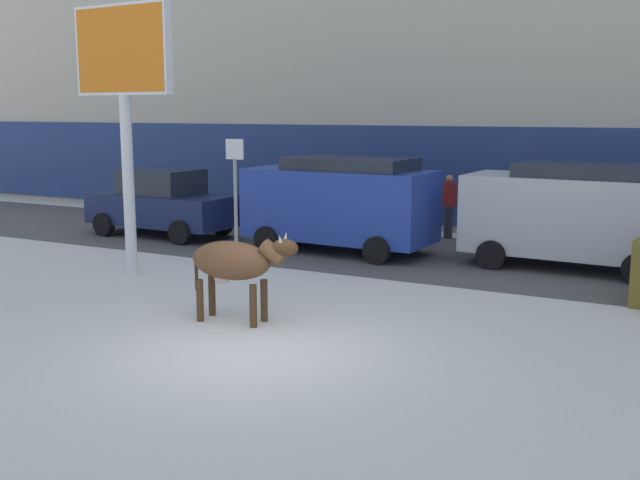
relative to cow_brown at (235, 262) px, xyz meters
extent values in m
plane|color=silver|center=(1.09, -1.17, -0.99)|extent=(120.00, 120.00, 0.00)
cube|color=#514F4C|center=(1.09, 6.80, -0.99)|extent=(60.00, 5.60, 0.01)
cube|color=#BCB29E|center=(1.09, 13.46, 5.51)|extent=(44.00, 6.00, 13.00)
cube|color=navy|center=(1.09, 10.41, 0.61)|extent=(43.12, 0.10, 2.80)
ellipsoid|color=brown|center=(-0.07, -0.01, 0.03)|extent=(1.45, 0.74, 0.64)
cylinder|color=#472D19|center=(0.40, 0.24, -0.64)|extent=(0.12, 0.12, 0.70)
cylinder|color=#472D19|center=(0.44, -0.15, -0.64)|extent=(0.12, 0.12, 0.70)
cylinder|color=#472D19|center=(-0.58, 0.14, -0.64)|extent=(0.12, 0.12, 0.70)
cylinder|color=#472D19|center=(-0.54, -0.25, -0.64)|extent=(0.12, 0.12, 0.70)
cylinder|color=brown|center=(0.68, 0.07, 0.21)|extent=(0.50, 0.31, 0.44)
ellipsoid|color=#472D19|center=(0.89, 0.09, 0.31)|extent=(0.46, 0.28, 0.28)
cone|color=beige|center=(0.84, 0.20, 0.47)|extent=(0.07, 0.12, 0.15)
cone|color=beige|center=(0.87, -0.02, 0.47)|extent=(0.07, 0.12, 0.15)
cylinder|color=#472D19|center=(-0.73, -0.08, -0.22)|extent=(0.06, 0.06, 0.60)
ellipsoid|color=beige|center=(-0.24, -0.03, -0.27)|extent=(0.30, 0.27, 0.20)
cylinder|color=silver|center=(-4.11, 2.10, 0.91)|extent=(0.24, 0.24, 3.80)
cube|color=silver|center=(-4.11, 2.10, 3.66)|extent=(2.53, 0.35, 1.82)
cube|color=orange|center=(-4.11, 2.07, 3.66)|extent=(2.41, 0.30, 1.70)
cube|color=#19234C|center=(-6.66, 6.22, -0.25)|extent=(4.26, 1.91, 0.84)
cube|color=#1E232D|center=(-6.66, 6.22, 0.51)|extent=(2.06, 1.62, 0.68)
cylinder|color=black|center=(-5.27, 7.05, -0.67)|extent=(0.65, 0.24, 0.64)
cylinder|color=black|center=(-5.33, 5.29, -0.67)|extent=(0.65, 0.24, 0.64)
cylinder|color=black|center=(-7.99, 7.15, -0.67)|extent=(0.65, 0.24, 0.64)
cylinder|color=black|center=(-8.06, 5.39, -0.67)|extent=(0.65, 0.24, 0.64)
cube|color=#233D9E|center=(-1.28, 6.37, 0.18)|extent=(4.67, 2.07, 1.70)
cube|color=#1E232D|center=(-0.98, 6.36, 1.18)|extent=(3.06, 1.78, 0.30)
cylinder|color=black|center=(0.25, 7.27, -0.67)|extent=(0.65, 0.24, 0.64)
cylinder|color=black|center=(0.18, 5.37, -0.67)|extent=(0.65, 0.24, 0.64)
cylinder|color=black|center=(-2.74, 7.38, -0.67)|extent=(0.65, 0.24, 0.64)
cylinder|color=black|center=(-2.81, 5.48, -0.67)|extent=(0.65, 0.24, 0.64)
cube|color=#B7BABF|center=(4.12, 6.96, 0.18)|extent=(4.67, 2.07, 1.70)
cube|color=#1E232D|center=(4.42, 6.95, 1.18)|extent=(3.06, 1.78, 0.30)
cylinder|color=black|center=(5.58, 5.95, -0.67)|extent=(0.65, 0.24, 0.64)
cylinder|color=black|center=(2.66, 7.96, -0.67)|extent=(0.65, 0.24, 0.64)
cylinder|color=black|center=(2.60, 6.06, -0.67)|extent=(0.65, 0.24, 0.64)
cylinder|color=#282833|center=(0.49, 9.46, -0.55)|extent=(0.24, 0.24, 0.88)
cube|color=maroon|center=(0.49, 9.46, 0.21)|extent=(0.36, 0.22, 0.64)
sphere|color=#9E7051|center=(0.49, 9.46, 0.64)|extent=(0.20, 0.20, 0.20)
cylinder|color=gray|center=(-2.49, 3.70, 0.21)|extent=(0.08, 0.08, 2.40)
cube|color=silver|center=(-2.49, 3.70, 1.61)|extent=(0.44, 0.04, 0.44)
camera|label=1|loc=(6.81, -9.91, 2.44)|focal=42.13mm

